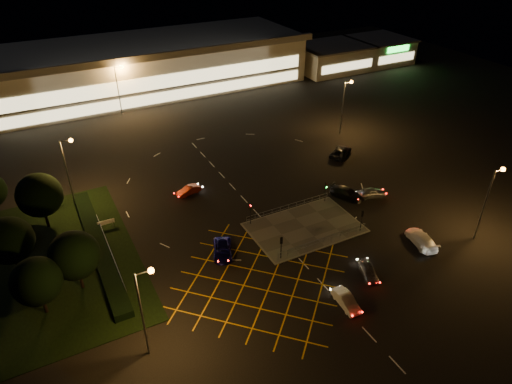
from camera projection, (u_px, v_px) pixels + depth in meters
name	position (u px, v px, depth m)	size (l,w,h in m)	color
ground	(284.00, 224.00, 61.04)	(180.00, 180.00, 0.00)	black
pedestrian_island	(305.00, 227.00, 60.29)	(14.00, 9.00, 0.12)	#4C4944
grass_verge	(57.00, 261.00, 54.51)	(18.00, 30.00, 0.08)	black
hedge	(99.00, 246.00, 56.23)	(2.00, 26.00, 1.00)	black
supermarket	(147.00, 65.00, 104.82)	(72.00, 26.50, 10.50)	beige
retail_unit_a	(331.00, 57.00, 118.04)	(18.80, 14.80, 6.35)	beige
retail_unit_b	(379.00, 50.00, 124.32)	(14.80, 14.80, 6.35)	beige
streetlight_sw	(145.00, 301.00, 40.06)	(1.78, 0.56, 10.03)	slate
streetlight_se	(490.00, 194.00, 55.09)	(1.78, 0.56, 10.03)	slate
streetlight_nw	(68.00, 163.00, 61.83)	(1.78, 0.56, 10.03)	slate
streetlight_ne	(345.00, 100.00, 82.23)	(1.78, 0.56, 10.03)	slate
streetlight_far_left	(119.00, 84.00, 89.90)	(1.78, 0.56, 10.03)	slate
streetlight_far_right	(288.00, 55.00, 107.15)	(1.78, 0.56, 10.03)	slate
signal_sw	(281.00, 243.00, 53.71)	(0.28, 0.30, 3.15)	black
signal_se	(362.00, 216.00, 58.43)	(0.28, 0.30, 3.15)	black
signal_nw	(250.00, 210.00, 59.71)	(0.28, 0.30, 3.15)	black
signal_ne	(326.00, 188.00, 64.44)	(0.28, 0.30, 3.15)	black
tree_a	(37.00, 281.00, 45.44)	(5.04, 5.04, 6.86)	black
tree_b	(9.00, 241.00, 50.50)	(5.40, 5.40, 7.35)	black
tree_c	(39.00, 195.00, 57.93)	(5.76, 5.76, 7.84)	black
tree_e	(74.00, 255.00, 48.35)	(5.40, 5.40, 7.35)	black
car_near_silver	(368.00, 271.00, 52.21)	(1.56, 3.89, 1.32)	#B7B9BF
car_queue_white	(346.00, 300.00, 48.24)	(1.39, 4.00, 1.32)	silver
car_left_blue	(223.00, 250.00, 55.37)	(2.22, 4.82, 1.34)	#0F0D51
car_far_dkgrey	(347.00, 193.00, 66.34)	(2.05, 5.05, 1.46)	black
car_right_silver	(371.00, 193.00, 66.43)	(1.72, 4.27, 1.46)	silver
car_circ_red	(189.00, 190.00, 67.15)	(1.29, 3.70, 1.22)	maroon
car_east_grey	(341.00, 152.00, 77.52)	(2.47, 5.35, 1.49)	black
car_approach_white	(421.00, 239.00, 57.04)	(2.14, 5.26, 1.53)	white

